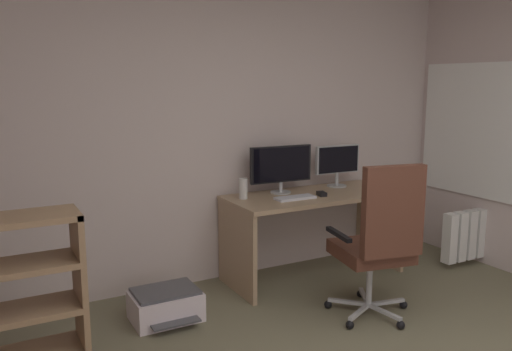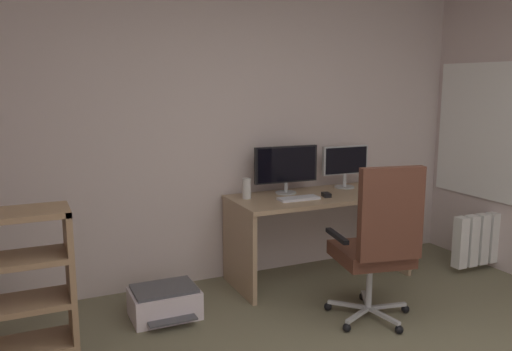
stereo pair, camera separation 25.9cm
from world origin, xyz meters
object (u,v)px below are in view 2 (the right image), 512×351
object	(u,v)px
office_chair	(378,241)
computer_mouse	(326,195)
desk	(319,216)
monitor_main	(286,166)
radiator	(487,238)
keyboard	(299,198)
desktop_speaker	(247,188)
printer	(165,302)
monitor_secondary	(345,163)

from	to	relation	value
office_chair	computer_mouse	bearing A→B (deg)	82.74
desk	monitor_main	world-z (taller)	monitor_main
radiator	office_chair	bearing A→B (deg)	-162.93
monitor_main	desk	bearing A→B (deg)	-34.28
keyboard	radiator	world-z (taller)	keyboard
monitor_main	desktop_speaker	bearing A→B (deg)	-173.04
desk	desktop_speaker	world-z (taller)	desktop_speaker
computer_mouse	printer	bearing A→B (deg)	-161.83
keyboard	computer_mouse	size ratio (longest dim) A/B	3.40
computer_mouse	office_chair	size ratio (longest dim) A/B	0.09
office_chair	radiator	world-z (taller)	office_chair
keyboard	printer	size ratio (longest dim) A/B	0.70
desk	keyboard	bearing A→B (deg)	-159.92
keyboard	radiator	xyz separation A→B (m)	(1.76, -0.36, -0.46)
office_chair	desk	bearing A→B (deg)	83.82
desk	desktop_speaker	bearing A→B (deg)	169.57
monitor_main	monitor_secondary	distance (m)	0.60
office_chair	printer	size ratio (longest dim) A/B	2.39
printer	radiator	bearing A→B (deg)	-4.66
desk	computer_mouse	distance (m)	0.23
printer	desk	bearing A→B (deg)	8.55
monitor_main	office_chair	world-z (taller)	same
desk	keyboard	size ratio (longest dim) A/B	4.53
desk	monitor_main	xyz separation A→B (m)	(-0.24, 0.16, 0.43)
monitor_secondary	desk	bearing A→B (deg)	-155.75
desktop_speaker	printer	bearing A→B (deg)	-157.51
monitor_main	monitor_secondary	world-z (taller)	monitor_main
computer_mouse	office_chair	world-z (taller)	office_chair
desktop_speaker	office_chair	bearing A→B (deg)	-63.63
monitor_main	radiator	bearing A→B (deg)	-19.49
computer_mouse	desktop_speaker	bearing A→B (deg)	174.91
monitor_secondary	office_chair	bearing A→B (deg)	-112.75
computer_mouse	printer	distance (m)	1.58
keyboard	printer	world-z (taller)	keyboard
printer	radiator	distance (m)	2.94
monitor_secondary	office_chair	world-z (taller)	office_chair
monitor_main	monitor_secondary	xyz separation A→B (m)	(0.60, 0.00, -0.01)
monitor_secondary	desktop_speaker	xyz separation A→B (m)	(-0.99, -0.05, -0.15)
monitor_secondary	keyboard	xyz separation A→B (m)	(-0.62, -0.26, -0.22)
desk	monitor_secondary	distance (m)	0.58
desk	office_chair	distance (m)	0.95
keyboard	office_chair	bearing A→B (deg)	-78.29
monitor_main	radiator	xyz separation A→B (m)	(1.74, -0.62, -0.69)
desk	office_chair	world-z (taller)	office_chair
keyboard	desktop_speaker	distance (m)	0.43
monitor_main	computer_mouse	size ratio (longest dim) A/B	5.75
printer	monitor_main	bearing A→B (deg)	17.66
monitor_main	office_chair	distance (m)	1.18
desktop_speaker	desk	bearing A→B (deg)	-10.43
computer_mouse	radiator	xyz separation A→B (m)	(1.50, -0.36, -0.47)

